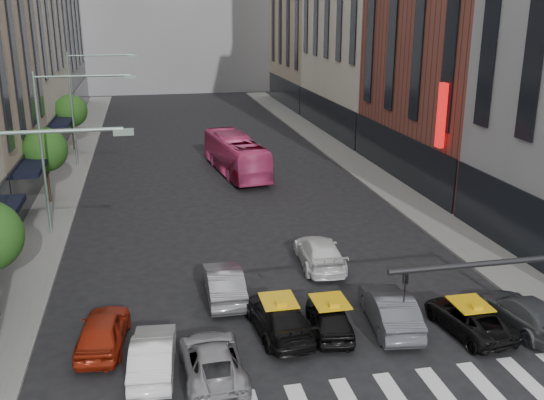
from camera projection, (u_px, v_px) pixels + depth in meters
sidewalk_left at (63, 186)px, 43.78m from camera, size 3.00×96.00×0.15m
sidewalk_right at (364, 170)px, 48.30m from camera, size 3.00×96.00×0.15m
tree_mid at (45, 150)px, 38.91m from camera, size 2.88×2.88×4.95m
tree_far at (71, 111)px, 53.85m from camera, size 2.88×2.88×4.95m
streetlamp_mid at (58, 131)px, 32.98m from camera, size 5.38×0.25×9.00m
streetlamp_far at (83, 94)px, 47.92m from camera, size 5.38×0.25×9.00m
liberty_sign at (441, 116)px, 37.41m from camera, size 0.30×0.70×4.00m
car_red at (103, 330)px, 22.76m from camera, size 2.12×4.31×1.41m
car_white_front at (153, 354)px, 21.21m from camera, size 1.82×4.29×1.38m
car_silver at (212, 360)px, 20.98m from camera, size 2.15×4.51×1.24m
taxi_left at (278, 317)px, 23.81m from camera, size 2.35×4.90×1.38m
taxi_center at (330, 317)px, 23.87m from camera, size 2.02×4.00×1.31m
car_grey_mid at (390, 309)px, 24.27m from camera, size 2.10×4.70×1.50m
taxi_right at (469, 318)px, 23.93m from camera, size 2.46×4.45×1.18m
car_grey_curb at (524, 313)px, 24.18m from camera, size 2.19×4.69×1.33m
car_row2_left at (224, 283)px, 26.66m from camera, size 1.63×4.50×1.48m
car_row2_right at (320, 252)px, 30.10m from camera, size 2.36×5.06×1.43m
bus at (236, 155)px, 46.98m from camera, size 3.86×10.93×2.98m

